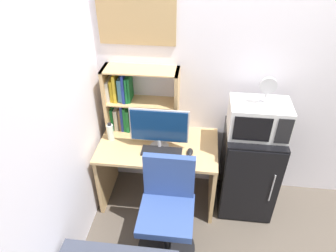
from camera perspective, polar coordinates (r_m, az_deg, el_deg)
wall_back at (r=3.12m, az=25.08°, el=7.22°), size 6.40×0.04×2.60m
wall_left at (r=1.94m, az=-27.77°, el=-11.83°), size 0.04×4.40×2.60m
desk at (r=3.13m, az=-1.76°, el=-6.71°), size 1.15×0.66×0.73m
hutch_bookshelf at (r=3.01m, az=-6.86°, el=4.95°), size 0.71×0.24×0.68m
monitor at (r=2.81m, az=-1.67°, el=-0.32°), size 0.54×0.18×0.42m
keyboard at (r=2.88m, az=-1.17°, el=-4.78°), size 0.38×0.14×0.02m
computer_mouse at (r=2.87m, az=4.10°, el=-4.80°), size 0.06×0.10×0.04m
water_bottle at (r=3.05m, az=-10.63°, el=-1.10°), size 0.06×0.06×0.19m
mini_fridge at (r=3.20m, az=14.62°, el=-7.99°), size 0.53×0.53×0.93m
microwave at (r=2.82m, az=16.44°, el=1.31°), size 0.52×0.35×0.31m
desk_fan at (r=2.68m, az=17.94°, el=6.47°), size 0.14×0.11×0.25m
desk_chair at (r=2.79m, az=-0.16°, el=-16.04°), size 0.53×0.53×0.96m
wall_corkboard at (r=2.79m, az=-5.88°, el=19.13°), size 0.69×0.02×0.45m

